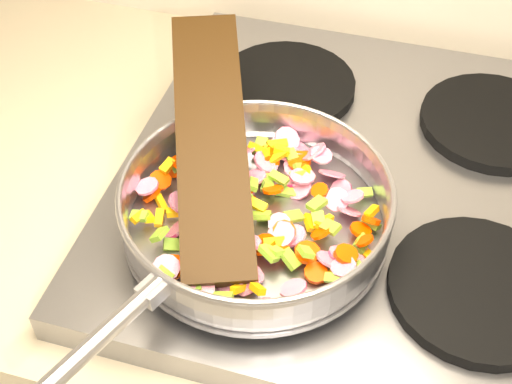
# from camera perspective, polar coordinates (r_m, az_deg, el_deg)

# --- Properties ---
(cooktop) EXTENTS (0.60, 0.60, 0.04)m
(cooktop) POSITION_cam_1_polar(r_m,az_deg,el_deg) (0.90, 8.84, 0.24)
(cooktop) COLOR #939399
(cooktop) RESTS_ON counter_top
(grate_fl) EXTENTS (0.19, 0.19, 0.02)m
(grate_fl) POSITION_cam_1_polar(r_m,az_deg,el_deg) (0.80, -2.54, -3.26)
(grate_fl) COLOR black
(grate_fl) RESTS_ON cooktop
(grate_fr) EXTENTS (0.19, 0.19, 0.02)m
(grate_fr) POSITION_cam_1_polar(r_m,az_deg,el_deg) (0.79, 17.35, -7.43)
(grate_fr) COLOR black
(grate_fr) RESTS_ON cooktop
(grate_bl) EXTENTS (0.19, 0.19, 0.02)m
(grate_bl) POSITION_cam_1_polar(r_m,az_deg,el_deg) (1.00, 2.47, 8.54)
(grate_bl) COLOR black
(grate_bl) RESTS_ON cooktop
(grate_br) EXTENTS (0.19, 0.19, 0.02)m
(grate_br) POSITION_cam_1_polar(r_m,az_deg,el_deg) (0.99, 18.46, 5.34)
(grate_br) COLOR black
(grate_br) RESTS_ON cooktop
(saute_pan) EXTENTS (0.34, 0.49, 0.06)m
(saute_pan) POSITION_cam_1_polar(r_m,az_deg,el_deg) (0.77, -0.10, -1.17)
(saute_pan) COLOR #9E9EA5
(saute_pan) RESTS_ON grate_fl
(vegetable_heap) EXTENTS (0.29, 0.28, 0.05)m
(vegetable_heap) POSITION_cam_1_polar(r_m,az_deg,el_deg) (0.79, -0.08, -1.33)
(vegetable_heap) COLOR #7DAE2B
(vegetable_heap) RESTS_ON saute_pan
(wooden_spatula) EXTENTS (0.19, 0.34, 0.11)m
(wooden_spatula) POSITION_cam_1_polar(r_m,az_deg,el_deg) (0.79, -3.62, 4.21)
(wooden_spatula) COLOR black
(wooden_spatula) RESTS_ON saute_pan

